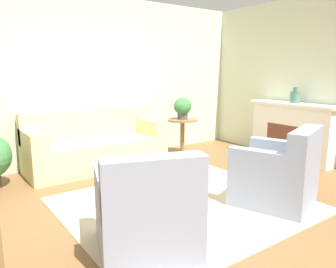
{
  "coord_description": "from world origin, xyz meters",
  "views": [
    {
      "loc": [
        -2.28,
        -2.85,
        1.57
      ],
      "look_at": [
        0.15,
        0.55,
        0.75
      ],
      "focal_mm": 35.0,
      "sensor_mm": 36.0,
      "label": 1
    }
  ],
  "objects": [
    {
      "name": "ground_plane",
      "position": [
        0.0,
        0.0,
        0.0
      ],
      "size": [
        16.0,
        16.0,
        0.0
      ],
      "primitive_type": "plane",
      "color": "brown"
    },
    {
      "name": "wall_back",
      "position": [
        0.0,
        2.53,
        1.4
      ],
      "size": [
        8.95,
        0.12,
        2.8
      ],
      "color": "beige",
      "rests_on": "ground_plane"
    },
    {
      "name": "wall_right",
      "position": [
        3.03,
        0.0,
        1.4
      ],
      "size": [
        0.12,
        9.93,
        2.8
      ],
      "color": "beige",
      "rests_on": "ground_plane"
    },
    {
      "name": "rug",
      "position": [
        0.0,
        0.0,
        0.01
      ],
      "size": [
        2.69,
        2.37,
        0.01
      ],
      "color": "beige",
      "rests_on": "ground_plane"
    },
    {
      "name": "couch",
      "position": [
        -0.22,
        2.04,
        0.34
      ],
      "size": [
        2.2,
        0.84,
        0.93
      ],
      "color": "beige",
      "rests_on": "ground_plane"
    },
    {
      "name": "armchair_left",
      "position": [
        -0.91,
        -0.62,
        0.36
      ],
      "size": [
        1.04,
        1.06,
        0.92
      ],
      "color": "#8E99B2",
      "rests_on": "rug"
    },
    {
      "name": "armchair_right",
      "position": [
        0.91,
        -0.62,
        0.36
      ],
      "size": [
        1.04,
        1.06,
        0.92
      ],
      "color": "#8E99B2",
      "rests_on": "rug"
    },
    {
      "name": "ottoman_table",
      "position": [
        0.05,
        0.24,
        0.28
      ],
      "size": [
        0.65,
        0.65,
        0.43
      ],
      "color": "beige",
      "rests_on": "rug"
    },
    {
      "name": "side_table",
      "position": [
        1.43,
        1.87,
        0.46
      ],
      "size": [
        0.55,
        0.55,
        0.68
      ],
      "color": "olive",
      "rests_on": "ground_plane"
    },
    {
      "name": "fireplace",
      "position": [
        2.78,
        0.46,
        0.53
      ],
      "size": [
        0.44,
        1.58,
        1.01
      ],
      "color": "white",
      "rests_on": "ground_plane"
    },
    {
      "name": "vase_mantel_near",
      "position": [
        2.77,
        0.46,
        1.12
      ],
      "size": [
        0.16,
        0.16,
        0.27
      ],
      "color": "#477066",
      "rests_on": "fireplace"
    },
    {
      "name": "potted_plant_on_side_table",
      "position": [
        1.43,
        1.87,
        0.9
      ],
      "size": [
        0.32,
        0.32,
        0.41
      ],
      "color": "#4C4742",
      "rests_on": "side_table"
    }
  ]
}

